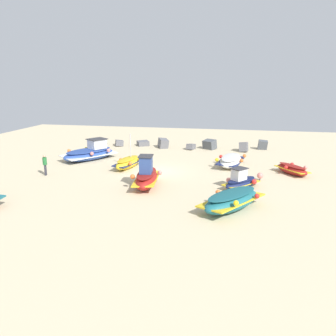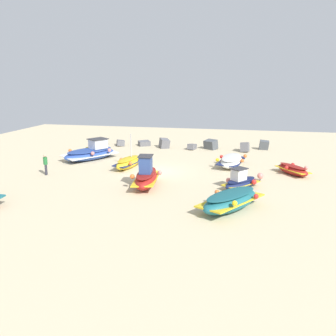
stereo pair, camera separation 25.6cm
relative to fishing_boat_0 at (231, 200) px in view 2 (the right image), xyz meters
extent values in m
plane|color=beige|center=(-6.30, 7.43, -0.59)|extent=(52.46, 52.46, 0.00)
ellipsoid|color=#1E6670|center=(0.00, 0.00, -0.05)|extent=(4.06, 4.83, 1.17)
cube|color=gold|center=(0.00, 0.00, 0.00)|extent=(3.97, 4.69, 0.19)
ellipsoid|color=#1A565F|center=(0.00, 0.00, 0.40)|extent=(3.54, 4.23, 0.26)
sphere|color=red|center=(1.43, 0.33, 0.24)|extent=(0.30, 0.30, 0.30)
sphere|color=orange|center=(-0.84, 0.56, 0.26)|extent=(0.30, 0.30, 0.30)
sphere|color=yellow|center=(0.25, -1.45, 0.37)|extent=(0.30, 0.30, 0.30)
ellipsoid|color=gold|center=(-8.97, 8.08, -0.15)|extent=(1.86, 3.71, 0.94)
cube|color=navy|center=(-8.97, 8.08, -0.10)|extent=(1.83, 3.58, 0.13)
ellipsoid|color=gold|center=(-8.97, 8.08, 0.22)|extent=(1.60, 3.26, 0.19)
cylinder|color=#B7B7BC|center=(-8.86, 8.62, 1.31)|extent=(0.08, 0.08, 2.03)
sphere|color=yellow|center=(-8.13, 8.76, 0.13)|extent=(0.31, 0.31, 0.31)
sphere|color=orange|center=(-9.65, 8.22, 0.10)|extent=(0.31, 0.31, 0.31)
sphere|color=orange|center=(-8.45, 7.14, 0.09)|extent=(0.31, 0.31, 0.31)
ellipsoid|color=navy|center=(0.56, 4.37, -0.26)|extent=(2.78, 3.05, 0.66)
cube|color=gold|center=(0.56, 4.37, -0.23)|extent=(2.73, 2.98, 0.06)
ellipsoid|color=#151E45|center=(0.56, 4.37, 0.01)|extent=(2.44, 2.68, 0.11)
cube|color=white|center=(0.37, 4.15, 0.46)|extent=(1.14, 1.17, 0.78)
cube|color=#333338|center=(0.37, 4.15, 0.88)|extent=(1.32, 1.36, 0.06)
sphere|color=red|center=(1.43, 4.34, -0.07)|extent=(0.36, 0.36, 0.36)
sphere|color=#EA7F75|center=(-0.32, 4.40, -0.07)|extent=(0.36, 0.36, 0.36)
ellipsoid|color=white|center=(-0.34, 10.77, -0.17)|extent=(2.47, 4.63, 0.91)
cube|color=navy|center=(-0.34, 10.77, -0.13)|extent=(2.47, 4.46, 0.15)
ellipsoid|color=beige|center=(-0.34, 10.77, 0.18)|extent=(2.15, 4.07, 0.21)
sphere|color=orange|center=(0.83, 11.74, 0.15)|extent=(0.32, 0.32, 0.32)
sphere|color=red|center=(-1.25, 11.31, 0.08)|extent=(0.32, 0.32, 0.32)
sphere|color=orange|center=(0.58, 10.22, 0.06)|extent=(0.32, 0.32, 0.32)
sphere|color=yellow|center=(-1.51, 9.79, 0.11)|extent=(0.32, 0.32, 0.32)
ellipsoid|color=#2D4C9E|center=(-13.60, 10.49, -0.11)|extent=(4.78, 5.64, 1.08)
cube|color=white|center=(-13.60, 10.49, -0.06)|extent=(4.70, 5.49, 0.21)
ellipsoid|color=navy|center=(-13.60, 10.49, 0.30)|extent=(4.18, 4.94, 0.26)
cube|color=silver|center=(-13.08, 11.28, 0.81)|extent=(1.83, 1.88, 0.87)
cube|color=#333338|center=(-13.08, 11.28, 1.28)|extent=(2.12, 2.18, 0.06)
sphere|color=orange|center=(-15.39, 10.01, 0.30)|extent=(0.33, 0.33, 0.33)
sphere|color=#EA7F75|center=(-12.83, 9.42, 0.26)|extent=(0.33, 0.33, 0.33)
sphere|color=yellow|center=(-14.37, 11.55, 0.22)|extent=(0.33, 0.33, 0.33)
sphere|color=#EA7F75|center=(-11.81, 10.97, 0.29)|extent=(0.33, 0.33, 0.33)
ellipsoid|color=maroon|center=(-6.04, 3.40, -0.06)|extent=(1.96, 4.31, 1.12)
cube|color=gold|center=(-6.04, 3.40, -0.01)|extent=(1.96, 4.15, 0.15)
ellipsoid|color=maroon|center=(-6.04, 3.40, 0.39)|extent=(1.69, 3.79, 0.22)
cube|color=#2D4784|center=(-6.02, 3.17, 1.06)|extent=(0.93, 1.09, 1.19)
cube|color=#333338|center=(-6.02, 3.17, 1.69)|extent=(1.08, 1.26, 0.06)
sphere|color=#EA7F75|center=(-5.26, 4.22, 0.25)|extent=(0.34, 0.34, 0.34)
sphere|color=orange|center=(-6.82, 2.58, 0.32)|extent=(0.34, 0.34, 0.34)
ellipsoid|color=maroon|center=(4.56, 8.90, -0.21)|extent=(2.73, 3.15, 0.80)
cube|color=gold|center=(4.56, 8.90, -0.17)|extent=(2.67, 3.06, 0.11)
ellipsoid|color=maroon|center=(4.56, 8.90, 0.11)|extent=(2.39, 2.76, 0.16)
sphere|color=red|center=(4.68, 9.88, 0.00)|extent=(0.30, 0.30, 0.30)
sphere|color=red|center=(4.03, 8.51, 0.05)|extent=(0.30, 0.30, 0.30)
sphere|color=#EA7F75|center=(5.53, 8.72, 0.05)|extent=(0.30, 0.30, 0.30)
cylinder|color=#2D2D38|center=(-14.71, 4.71, -0.16)|extent=(0.14, 0.14, 0.86)
cylinder|color=#2D2D38|center=(-14.67, 4.56, -0.16)|extent=(0.14, 0.14, 0.86)
cylinder|color=#236B33|center=(-14.69, 4.63, 0.57)|extent=(0.32, 0.32, 0.59)
sphere|color=tan|center=(-14.69, 4.63, 0.97)|extent=(0.22, 0.22, 0.22)
cube|color=slate|center=(-15.55, 17.77, -0.27)|extent=(1.48, 1.62, 0.95)
cube|color=slate|center=(-13.17, 17.81, -0.27)|extent=(1.33, 1.54, 0.82)
cube|color=slate|center=(-10.51, 18.38, -0.32)|extent=(1.66, 1.66, 0.61)
cube|color=slate|center=(-7.96, 17.62, -0.10)|extent=(1.56, 1.66, 1.18)
cube|color=slate|center=(-4.80, 17.37, -0.29)|extent=(0.95, 1.37, 0.75)
cube|color=#4C5156|center=(-2.83, 17.89, -0.09)|extent=(1.66, 1.61, 1.15)
cube|color=slate|center=(0.81, 17.38, -0.10)|extent=(1.05, 1.41, 1.20)
cube|color=#4C5156|center=(2.85, 18.90, -0.10)|extent=(1.04, 0.84, 1.14)
cylinder|color=#3F3F42|center=(1.95, 6.54, -0.51)|extent=(0.08, 0.08, 0.15)
sphere|color=#EA7F75|center=(1.95, 6.54, -0.21)|extent=(0.46, 0.46, 0.46)
camera|label=1|loc=(0.17, -19.29, 6.82)|focal=36.82mm
camera|label=2|loc=(0.42, -19.24, 6.82)|focal=36.82mm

